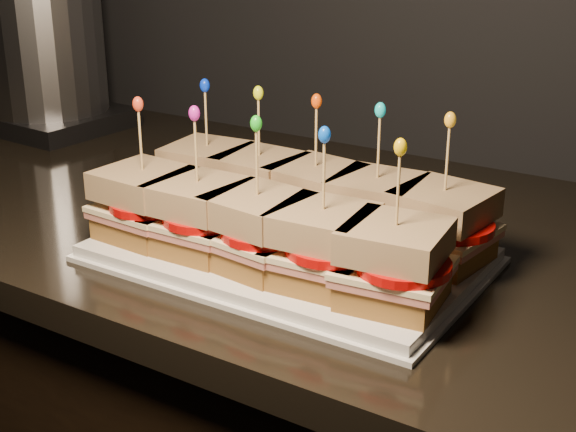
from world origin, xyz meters
The scene contains 76 objects.
granite_slab centered at (0.09, 1.67, 0.90)m, with size 2.56×0.68×0.04m, color black.
platter centered at (0.17, 1.54, 0.93)m, with size 0.41×0.25×0.02m, color white.
platter_rim centered at (0.17, 1.54, 0.93)m, with size 0.42×0.27×0.01m, color white.
sandwich_0_bread_bot centered at (0.01, 1.60, 0.95)m, with size 0.09×0.09×0.03m, color brown.
sandwich_0_ham centered at (0.01, 1.60, 0.97)m, with size 0.10×0.10×0.01m, color #B25E56.
sandwich_0_cheese centered at (0.01, 1.60, 0.98)m, with size 0.10×0.10×0.01m, color #FAE2AA.
sandwich_0_tomato centered at (0.02, 1.59, 0.98)m, with size 0.09×0.09×0.01m, color #C10907.
sandwich_0_bread_top centered at (0.01, 1.60, 1.00)m, with size 0.09×0.09×0.03m, color #5F3115.
sandwich_0_pick centered at (0.01, 1.60, 1.05)m, with size 0.00×0.00×0.09m, color tan.
sandwich_0_frill centered at (0.01, 1.60, 1.09)m, with size 0.01×0.01×0.02m, color #082BD3.
sandwich_1_bread_bot centered at (0.09, 1.60, 0.95)m, with size 0.09×0.09×0.03m, color brown.
sandwich_1_ham centered at (0.09, 1.60, 0.97)m, with size 0.10×0.10×0.01m, color #B25E56.
sandwich_1_cheese centered at (0.09, 1.60, 0.98)m, with size 0.10×0.10×0.01m, color #FAE2AA.
sandwich_1_tomato centered at (0.10, 1.59, 0.98)m, with size 0.09×0.09×0.01m, color #C10907.
sandwich_1_bread_top centered at (0.09, 1.60, 1.00)m, with size 0.09×0.09×0.03m, color #5F3115.
sandwich_1_pick centered at (0.09, 1.60, 1.05)m, with size 0.00×0.00×0.09m, color tan.
sandwich_1_frill centered at (0.09, 1.60, 1.09)m, with size 0.01×0.01×0.02m, color #DBE910.
sandwich_2_bread_bot centered at (0.17, 1.60, 0.95)m, with size 0.09×0.09×0.03m, color brown.
sandwich_2_ham centered at (0.17, 1.60, 0.97)m, with size 0.10×0.10×0.01m, color #B25E56.
sandwich_2_cheese centered at (0.17, 1.60, 0.98)m, with size 0.10×0.10×0.01m, color #FAE2AA.
sandwich_2_tomato centered at (0.18, 1.59, 0.98)m, with size 0.09×0.09×0.01m, color #C10907.
sandwich_2_bread_top centered at (0.17, 1.60, 1.00)m, with size 0.09×0.09×0.03m, color #5F3115.
sandwich_2_pick centered at (0.17, 1.60, 1.05)m, with size 0.00×0.00×0.09m, color tan.
sandwich_2_frill centered at (0.17, 1.60, 1.09)m, with size 0.01×0.01×0.02m, color #E84406.
sandwich_3_bread_bot centered at (0.25, 1.60, 0.95)m, with size 0.09×0.09×0.03m, color brown.
sandwich_3_ham centered at (0.25, 1.60, 0.97)m, with size 0.10×0.10×0.01m, color #B25E56.
sandwich_3_cheese centered at (0.25, 1.60, 0.98)m, with size 0.10×0.10×0.01m, color #FAE2AA.
sandwich_3_tomato centered at (0.26, 1.59, 0.98)m, with size 0.09×0.09×0.01m, color #C10907.
sandwich_3_bread_top centered at (0.25, 1.60, 1.00)m, with size 0.09×0.09×0.03m, color #5F3115.
sandwich_3_pick centered at (0.25, 1.60, 1.05)m, with size 0.00×0.00×0.09m, color tan.
sandwich_3_frill centered at (0.25, 1.60, 1.09)m, with size 0.01×0.01×0.02m, color #0EC0CA.
sandwich_4_bread_bot centered at (0.33, 1.60, 0.95)m, with size 0.09×0.09×0.03m, color brown.
sandwich_4_ham centered at (0.33, 1.60, 0.97)m, with size 0.10×0.10×0.01m, color #B25E56.
sandwich_4_cheese centered at (0.33, 1.60, 0.98)m, with size 0.10×0.10×0.01m, color #FAE2AA.
sandwich_4_tomato centered at (0.34, 1.59, 0.98)m, with size 0.09×0.09×0.01m, color #C10907.
sandwich_4_bread_top centered at (0.33, 1.60, 1.00)m, with size 0.09×0.09×0.03m, color #5F3115.
sandwich_4_pick centered at (0.33, 1.60, 1.05)m, with size 0.00×0.00×0.09m, color tan.
sandwich_4_frill centered at (0.33, 1.60, 1.09)m, with size 0.01×0.01×0.02m, color #F2A61C.
sandwich_5_bread_bot centered at (0.01, 1.48, 0.95)m, with size 0.09×0.09×0.03m, color brown.
sandwich_5_ham centered at (0.01, 1.48, 0.97)m, with size 0.10×0.10×0.01m, color #B25E56.
sandwich_5_cheese centered at (0.01, 1.48, 0.98)m, with size 0.10×0.10×0.01m, color #FAE2AA.
sandwich_5_tomato centered at (0.02, 1.47, 0.98)m, with size 0.09×0.09×0.01m, color #C10907.
sandwich_5_bread_top centered at (0.01, 1.48, 1.00)m, with size 0.09×0.09×0.03m, color #5F3115.
sandwich_5_pick centered at (0.01, 1.48, 1.05)m, with size 0.00×0.00×0.09m, color tan.
sandwich_5_frill centered at (0.01, 1.48, 1.09)m, with size 0.01×0.01×0.02m, color red.
sandwich_6_bread_bot centered at (0.09, 1.48, 0.95)m, with size 0.09×0.09×0.03m, color brown.
sandwich_6_ham centered at (0.09, 1.48, 0.97)m, with size 0.10×0.10×0.01m, color #B25E56.
sandwich_6_cheese centered at (0.09, 1.48, 0.98)m, with size 0.10×0.10×0.01m, color #FAE2AA.
sandwich_6_tomato centered at (0.10, 1.47, 0.98)m, with size 0.09×0.09×0.01m, color #C10907.
sandwich_6_bread_top centered at (0.09, 1.48, 1.00)m, with size 0.09×0.09×0.03m, color #5F3115.
sandwich_6_pick centered at (0.09, 1.48, 1.05)m, with size 0.00×0.00×0.09m, color tan.
sandwich_6_frill centered at (0.09, 1.48, 1.09)m, with size 0.01×0.01×0.02m, color #C81EA5.
sandwich_7_bread_bot centered at (0.17, 1.48, 0.95)m, with size 0.09×0.09×0.03m, color brown.
sandwich_7_ham centered at (0.17, 1.48, 0.97)m, with size 0.10×0.10×0.01m, color #B25E56.
sandwich_7_cheese centered at (0.17, 1.48, 0.98)m, with size 0.10×0.10×0.01m, color #FAE2AA.
sandwich_7_tomato centered at (0.18, 1.47, 0.98)m, with size 0.09×0.09×0.01m, color #C10907.
sandwich_7_bread_top centered at (0.17, 1.48, 1.00)m, with size 0.09×0.09×0.03m, color #5F3115.
sandwich_7_pick centered at (0.17, 1.48, 1.05)m, with size 0.00×0.00×0.09m, color tan.
sandwich_7_frill centered at (0.17, 1.48, 1.09)m, with size 0.01×0.01×0.02m, color green.
sandwich_8_bread_bot centered at (0.25, 1.48, 0.95)m, with size 0.09×0.09×0.03m, color brown.
sandwich_8_ham centered at (0.25, 1.48, 0.97)m, with size 0.10×0.10×0.01m, color #B25E56.
sandwich_8_cheese centered at (0.25, 1.48, 0.98)m, with size 0.10×0.10×0.01m, color #FAE2AA.
sandwich_8_tomato centered at (0.26, 1.47, 0.98)m, with size 0.09×0.09×0.01m, color #C10907.
sandwich_8_bread_top centered at (0.25, 1.48, 1.00)m, with size 0.09×0.09×0.03m, color #5F3115.
sandwich_8_pick centered at (0.25, 1.48, 1.05)m, with size 0.00×0.00×0.09m, color tan.
sandwich_8_frill centered at (0.25, 1.48, 1.09)m, with size 0.01×0.01×0.02m, color blue.
sandwich_9_bread_bot centered at (0.33, 1.48, 0.95)m, with size 0.09×0.09×0.03m, color brown.
sandwich_9_ham centered at (0.33, 1.48, 0.97)m, with size 0.10×0.10×0.01m, color #B25E56.
sandwich_9_cheese centered at (0.33, 1.48, 0.98)m, with size 0.10×0.10×0.01m, color #FAE2AA.
sandwich_9_tomato centered at (0.34, 1.47, 0.98)m, with size 0.09×0.09×0.01m, color #C10907.
sandwich_9_bread_top centered at (0.33, 1.48, 1.00)m, with size 0.09×0.09×0.03m, color #5F3115.
sandwich_9_pick centered at (0.33, 1.48, 1.05)m, with size 0.00×0.00×0.09m, color tan.
sandwich_9_frill centered at (0.33, 1.48, 1.09)m, with size 0.01×0.01×0.02m, color #EAB307.
appliance_base centered at (-0.52, 1.81, 0.94)m, with size 0.26×0.21×0.03m, color #262628.
appliance_body centered at (-0.52, 1.81, 1.09)m, with size 0.21×0.21×0.28m, color silver.
appliance centered at (-0.52, 1.81, 1.09)m, with size 0.26×0.21×0.33m, color silver, non-canonical shape.
Camera 1 is at (0.61, 0.84, 1.29)m, focal length 50.00 mm.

